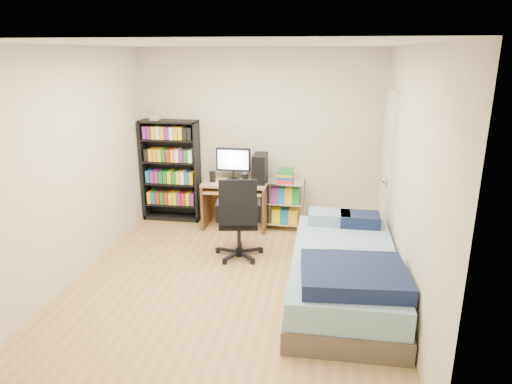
% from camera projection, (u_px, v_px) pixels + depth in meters
% --- Properties ---
extents(room, '(3.58, 4.08, 2.58)m').
position_uv_depth(room, '(231.00, 172.00, 4.66)').
color(room, tan).
rests_on(room, ground).
extents(media_shelf, '(0.84, 0.28, 1.55)m').
position_uv_depth(media_shelf, '(171.00, 170.00, 6.73)').
color(media_shelf, black).
rests_on(media_shelf, room).
extents(computer_desk, '(0.90, 0.52, 1.14)m').
position_uv_depth(computer_desk, '(242.00, 185.00, 6.47)').
color(computer_desk, tan).
rests_on(computer_desk, room).
extents(office_chair, '(0.70, 0.70, 1.03)m').
position_uv_depth(office_chair, '(239.00, 232.00, 5.54)').
color(office_chair, black).
rests_on(office_chair, room).
extents(wire_cart, '(0.55, 0.40, 0.86)m').
position_uv_depth(wire_cart, '(285.00, 190.00, 6.42)').
color(wire_cart, silver).
rests_on(wire_cart, room).
extents(bed, '(1.08, 2.16, 0.62)m').
position_uv_depth(bed, '(344.00, 273.00, 4.64)').
color(bed, brown).
rests_on(bed, room).
extents(door, '(0.12, 0.80, 2.00)m').
position_uv_depth(door, '(387.00, 170.00, 5.76)').
color(door, silver).
rests_on(door, room).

